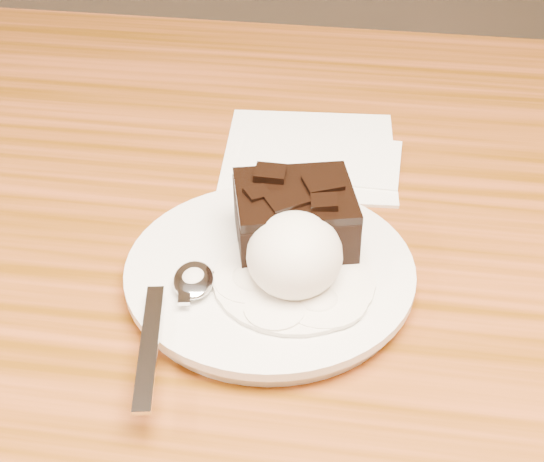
# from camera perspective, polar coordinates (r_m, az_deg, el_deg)

# --- Properties ---
(plate) EXTENTS (0.20, 0.20, 0.02)m
(plate) POSITION_cam_1_polar(r_m,az_deg,el_deg) (0.56, -0.15, -3.20)
(plate) COLOR silver
(plate) RESTS_ON dining_table
(brownie) EXTENTS (0.10, 0.09, 0.04)m
(brownie) POSITION_cam_1_polar(r_m,az_deg,el_deg) (0.56, 1.63, 0.78)
(brownie) COLOR black
(brownie) RESTS_ON plate
(ice_cream_scoop) EXTENTS (0.06, 0.07, 0.05)m
(ice_cream_scoop) POSITION_cam_1_polar(r_m,az_deg,el_deg) (0.53, 1.64, -1.74)
(ice_cream_scoop) COLOR white
(ice_cream_scoop) RESTS_ON plate
(melt_puddle) EXTENTS (0.11, 0.11, 0.00)m
(melt_puddle) POSITION_cam_1_polar(r_m,az_deg,el_deg) (0.54, 1.60, -3.53)
(melt_puddle) COLOR silver
(melt_puddle) RESTS_ON plate
(spoon) EXTENTS (0.06, 0.16, 0.01)m
(spoon) POSITION_cam_1_polar(r_m,az_deg,el_deg) (0.54, -5.69, -3.68)
(spoon) COLOR silver
(spoon) RESTS_ON plate
(napkin) EXTENTS (0.16, 0.16, 0.01)m
(napkin) POSITION_cam_1_polar(r_m,az_deg,el_deg) (0.70, 2.73, 5.64)
(napkin) COLOR white
(napkin) RESTS_ON dining_table
(crumb_a) EXTENTS (0.01, 0.01, 0.00)m
(crumb_a) POSITION_cam_1_polar(r_m,az_deg,el_deg) (0.54, -4.52, -3.26)
(crumb_a) COLOR black
(crumb_a) RESTS_ON plate
(crumb_b) EXTENTS (0.01, 0.01, 0.00)m
(crumb_b) POSITION_cam_1_polar(r_m,az_deg,el_deg) (0.55, -2.29, -2.70)
(crumb_b) COLOR black
(crumb_b) RESTS_ON plate
(crumb_c) EXTENTS (0.00, 0.01, 0.00)m
(crumb_c) POSITION_cam_1_polar(r_m,az_deg,el_deg) (0.52, 4.17, -5.30)
(crumb_c) COLOR black
(crumb_c) RESTS_ON plate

